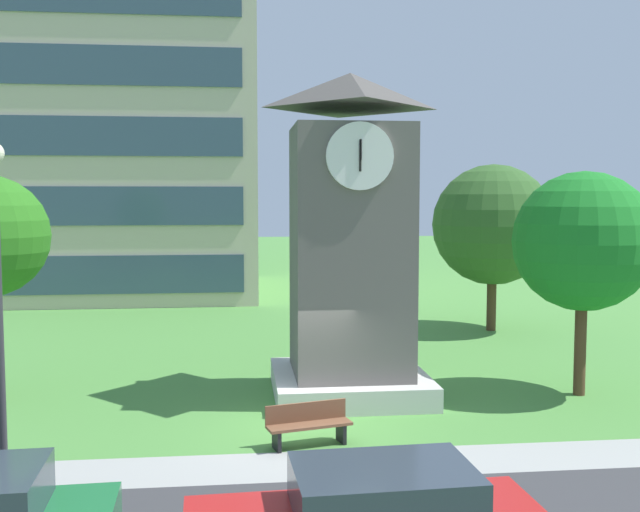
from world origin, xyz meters
name	(u,v)px	position (x,y,z in m)	size (l,w,h in m)	color
ground_plane	(309,428)	(0.00, 0.00, 0.00)	(160.00, 160.00, 0.00)	#4C893D
kerb_strip	(320,465)	(0.00, -2.32, 0.00)	(120.00, 1.60, 0.01)	#9E9E99
office_building	(93,26)	(-9.23, 25.46, 14.40)	(17.24, 13.38, 28.80)	beige
clock_tower	(350,256)	(1.35, 2.74, 3.68)	(3.99, 3.99, 8.40)	#605B56
park_bench	(308,424)	(-0.11, -1.13, 0.46)	(1.86, 0.91, 0.88)	brown
tree_near_tower	(583,242)	(7.39, 2.06, 4.06)	(3.65, 3.65, 5.90)	#513823
tree_streetside	(493,225)	(8.28, 11.49, 4.14)	(4.68, 4.68, 6.48)	#513823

